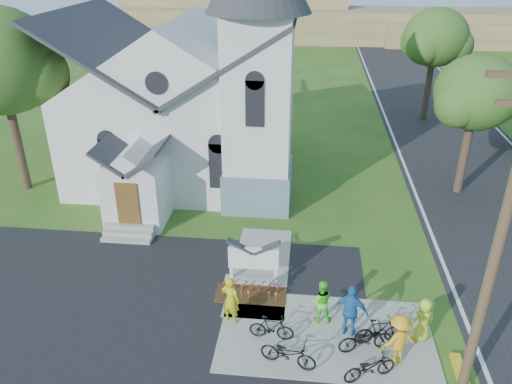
# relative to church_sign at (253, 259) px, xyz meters

# --- Properties ---
(ground) EXTENTS (120.00, 120.00, 0.00)m
(ground) POSITION_rel_church_sign_xyz_m (1.20, -3.20, -1.03)
(ground) COLOR #2A5919
(ground) RESTS_ON ground
(parking_lot) EXTENTS (20.00, 16.00, 0.02)m
(parking_lot) POSITION_rel_church_sign_xyz_m (-5.80, -5.20, -1.02)
(parking_lot) COLOR black
(parking_lot) RESTS_ON ground
(road) EXTENTS (8.00, 90.00, 0.02)m
(road) POSITION_rel_church_sign_xyz_m (11.20, 11.80, -1.02)
(road) COLOR black
(road) RESTS_ON ground
(sidewalk) EXTENTS (7.00, 4.00, 0.05)m
(sidewalk) POSITION_rel_church_sign_xyz_m (2.70, -2.70, -1.00)
(sidewalk) COLOR gray
(sidewalk) RESTS_ON ground
(church) EXTENTS (12.35, 12.00, 13.00)m
(church) POSITION_rel_church_sign_xyz_m (-4.28, 9.28, 4.22)
(church) COLOR white
(church) RESTS_ON ground
(church_sign) EXTENTS (2.20, 0.40, 1.70)m
(church_sign) POSITION_rel_church_sign_xyz_m (0.00, 0.00, 0.00)
(church_sign) COLOR gray
(church_sign) RESTS_ON ground
(flower_bed) EXTENTS (2.60, 1.10, 0.07)m
(flower_bed) POSITION_rel_church_sign_xyz_m (0.00, -0.90, -0.99)
(flower_bed) COLOR #36210E
(flower_bed) RESTS_ON ground
(utility_pole) EXTENTS (3.45, 0.28, 10.00)m
(utility_pole) POSITION_rel_church_sign_xyz_m (6.56, -4.70, 4.38)
(utility_pole) COLOR #4C3826
(utility_pole) RESTS_ON ground
(tree_road_near) EXTENTS (4.00, 4.00, 7.05)m
(tree_road_near) POSITION_rel_church_sign_xyz_m (9.70, 8.80, 4.18)
(tree_road_near) COLOR #39291F
(tree_road_near) RESTS_ON ground
(tree_road_mid) EXTENTS (4.40, 4.40, 7.80)m
(tree_road_mid) POSITION_rel_church_sign_xyz_m (10.20, 20.80, 4.75)
(tree_road_mid) COLOR #39291F
(tree_road_mid) RESTS_ON ground
(distant_hills) EXTENTS (61.00, 10.00, 5.60)m
(distant_hills) POSITION_rel_church_sign_xyz_m (4.56, 53.13, 1.15)
(distant_hills) COLOR #7E6446
(distant_hills) RESTS_ON ground
(cyclist_0) EXTENTS (0.76, 0.62, 1.78)m
(cyclist_0) POSITION_rel_church_sign_xyz_m (-0.50, -2.36, -0.09)
(cyclist_0) COLOR gold
(cyclist_0) RESTS_ON sidewalk
(bike_0) EXTENTS (1.86, 1.03, 0.93)m
(bike_0) POSITION_rel_church_sign_xyz_m (1.53, -4.14, -0.51)
(bike_0) COLOR black
(bike_0) RESTS_ON sidewalk
(cyclist_1) EXTENTS (0.80, 0.64, 1.59)m
(cyclist_1) POSITION_rel_church_sign_xyz_m (2.51, -1.97, -0.18)
(cyclist_1) COLOR #51E72B
(cyclist_1) RESTS_ON sidewalk
(bike_1) EXTENTS (1.49, 0.51, 0.88)m
(bike_1) POSITION_rel_church_sign_xyz_m (0.93, -3.06, -0.54)
(bike_1) COLOR black
(bike_1) RESTS_ON sidewalk
(cyclist_2) EXTENTS (1.20, 0.75, 1.91)m
(cyclist_2) POSITION_rel_church_sign_xyz_m (3.46, -2.58, -0.02)
(cyclist_2) COLOR #226CAD
(cyclist_2) RESTS_ON sidewalk
(bike_2) EXTENTS (1.76, 1.20, 0.87)m
(bike_2) POSITION_rel_church_sign_xyz_m (3.93, -4.40, -0.54)
(bike_2) COLOR black
(bike_2) RESTS_ON sidewalk
(cyclist_3) EXTENTS (1.29, 1.04, 1.74)m
(cyclist_3) POSITION_rel_church_sign_xyz_m (4.81, -3.64, -0.11)
(cyclist_3) COLOR gold
(cyclist_3) RESTS_ON sidewalk
(bike_3) EXTENTS (1.67, 0.82, 0.97)m
(bike_3) POSITION_rel_church_sign_xyz_m (4.36, -2.88, -0.49)
(bike_3) COLOR black
(bike_3) RESTS_ON sidewalk
(cyclist_4) EXTENTS (0.89, 0.74, 1.55)m
(cyclist_4) POSITION_rel_church_sign_xyz_m (5.77, -2.54, -0.20)
(cyclist_4) COLOR #AED327
(cyclist_4) RESTS_ON sidewalk
(bike_4) EXTENTS (1.89, 1.12, 0.94)m
(bike_4) POSITION_rel_church_sign_xyz_m (3.91, -3.25, -0.51)
(bike_4) COLOR black
(bike_4) RESTS_ON sidewalk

